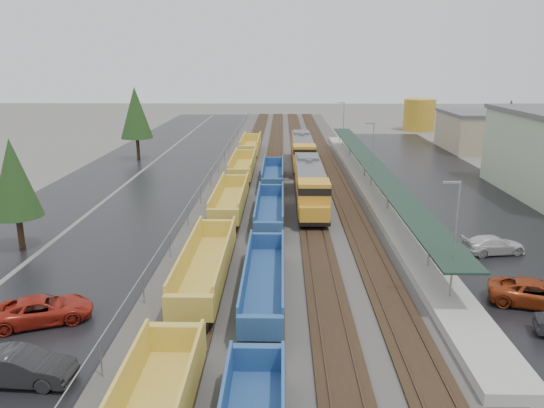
{
  "coord_description": "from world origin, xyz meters",
  "views": [
    {
      "loc": [
        -0.92,
        -10.27,
        14.77
      ],
      "look_at": [
        -1.8,
        36.72,
        2.0
      ],
      "focal_mm": 35.0,
      "sensor_mm": 36.0,
      "label": 1
    }
  ],
  "objects": [
    {
      "name": "tree_west_near",
      "position": [
        -22.0,
        30.0,
        5.82
      ],
      "size": [
        3.96,
        3.96,
        9.0
      ],
      "color": "#332316",
      "rests_on": "ground"
    },
    {
      "name": "storage_tank",
      "position": [
        28.82,
        106.05,
        3.35
      ],
      "size": [
        6.7,
        6.7,
        6.7
      ],
      "primitive_type": "cylinder",
      "color": "#B48B24",
      "rests_on": "ground"
    },
    {
      "name": "well_string_blue",
      "position": [
        -2.0,
        21.04,
        1.12
      ],
      "size": [
        2.49,
        79.46,
        2.21
      ],
      "color": "navy",
      "rests_on": "ground"
    },
    {
      "name": "parked_car_west_c",
      "position": [
        -14.76,
        17.51,
        0.77
      ],
      "size": [
        4.41,
        6.11,
        1.54
      ],
      "primitive_type": "imported",
      "rotation": [
        0.0,
        0.0,
        1.94
      ],
      "color": "maroon",
      "rests_on": "ground"
    },
    {
      "name": "locomotive_trail",
      "position": [
        2.0,
        64.13,
        2.33
      ],
      "size": [
        2.91,
        19.2,
        4.35
      ],
      "color": "black",
      "rests_on": "ground"
    },
    {
      "name": "chainlink_fence",
      "position": [
        -9.5,
        58.44,
        1.61
      ],
      "size": [
        0.08,
        160.04,
        2.02
      ],
      "color": "gray",
      "rests_on": "ground"
    },
    {
      "name": "distant_hills",
      "position": [
        44.79,
        210.68,
        0.0
      ],
      "size": [
        301.0,
        140.0,
        25.2
      ],
      "color": "#53634D",
      "rests_on": "ground"
    },
    {
      "name": "parked_car_east_b",
      "position": [
        14.93,
        20.26,
        0.79
      ],
      "size": [
        4.19,
        6.19,
        1.57
      ],
      "primitive_type": "imported",
      "rotation": [
        0.0,
        0.0,
        1.27
      ],
      "color": "#983513",
      "rests_on": "ground"
    },
    {
      "name": "east_commuter_lot",
      "position": [
        19.0,
        50.0,
        0.01
      ],
      "size": [
        16.0,
        100.0,
        0.02
      ],
      "primitive_type": "cube",
      "color": "black",
      "rests_on": "ground"
    },
    {
      "name": "station_platform",
      "position": [
        9.5,
        50.01,
        0.73
      ],
      "size": [
        3.0,
        80.0,
        8.0
      ],
      "color": "#9E9B93",
      "rests_on": "ground"
    },
    {
      "name": "west_road",
      "position": [
        -25.0,
        60.0,
        0.01
      ],
      "size": [
        9.0,
        160.0,
        0.02
      ],
      "primitive_type": "cube",
      "color": "black",
      "rests_on": "ground"
    },
    {
      "name": "well_string_yellow",
      "position": [
        -6.0,
        31.96,
        1.23
      ],
      "size": [
        2.83,
        101.97,
        2.51
      ],
      "color": "gold",
      "rests_on": "ground"
    },
    {
      "name": "west_parking_lot",
      "position": [
        -15.0,
        60.0,
        0.01
      ],
      "size": [
        10.0,
        160.0,
        0.02
      ],
      "primitive_type": "cube",
      "color": "black",
      "rests_on": "ground"
    },
    {
      "name": "parked_car_west_b",
      "position": [
        -13.16,
        11.51,
        0.82
      ],
      "size": [
        2.0,
        5.09,
        1.65
      ],
      "primitive_type": "imported",
      "rotation": [
        0.0,
        0.0,
        1.52
      ],
      "color": "black",
      "rests_on": "ground"
    },
    {
      "name": "trackbed",
      "position": [
        -0.0,
        60.0,
        0.16
      ],
      "size": [
        14.6,
        160.0,
        0.22
      ],
      "color": "black",
      "rests_on": "ground"
    },
    {
      "name": "ballast_strip",
      "position": [
        0.0,
        60.0,
        0.04
      ],
      "size": [
        20.0,
        160.0,
        0.08
      ],
      "primitive_type": "cube",
      "color": "#302D2B",
      "rests_on": "ground"
    },
    {
      "name": "tree_west_far",
      "position": [
        -23.0,
        70.0,
        7.12
      ],
      "size": [
        4.84,
        4.84,
        11.0
      ],
      "color": "#332316",
      "rests_on": "ground"
    },
    {
      "name": "parked_car_east_c",
      "position": [
        15.79,
        29.44,
        0.71
      ],
      "size": [
        2.86,
        5.21,
        1.43
      ],
      "primitive_type": "imported",
      "rotation": [
        0.0,
        0.0,
        1.75
      ],
      "color": "silver",
      "rests_on": "ground"
    },
    {
      "name": "locomotive_lead",
      "position": [
        2.0,
        43.13,
        2.33
      ],
      "size": [
        2.91,
        19.2,
        4.35
      ],
      "color": "black",
      "rests_on": "ground"
    },
    {
      "name": "tree_east",
      "position": [
        28.0,
        58.0,
        6.47
      ],
      "size": [
        4.4,
        4.4,
        10.0
      ],
      "color": "#332316",
      "rests_on": "ground"
    }
  ]
}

